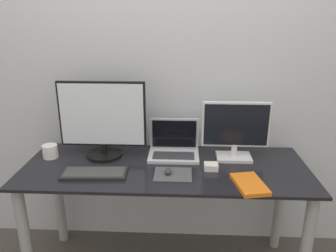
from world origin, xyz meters
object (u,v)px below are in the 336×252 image
(monitor_right, at_px, (235,130))
(mug, at_px, (50,151))
(laptop, at_px, (174,147))
(monitor_left, at_px, (102,120))
(mouse, at_px, (168,171))
(keyboard, at_px, (94,173))
(book, at_px, (249,184))
(power_brick, at_px, (211,167))

(monitor_right, height_order, mug, monitor_right)
(monitor_right, relative_size, laptop, 1.29)
(monitor_left, relative_size, mug, 5.83)
(monitor_left, xyz_separation_m, mouse, (0.42, -0.24, -0.22))
(keyboard, distance_m, book, 0.86)
(monitor_right, distance_m, mouse, 0.50)
(book, height_order, power_brick, power_brick)
(mug, distance_m, power_brick, 1.01)
(laptop, height_order, mug, laptop)
(monitor_right, relative_size, keyboard, 1.10)
(monitor_right, distance_m, laptop, 0.40)
(book, relative_size, mug, 2.79)
(monitor_right, bearing_deg, keyboard, -162.47)
(laptop, xyz_separation_m, mouse, (-0.02, -0.28, -0.04))
(laptop, distance_m, mug, 0.78)
(monitor_right, relative_size, book, 1.59)
(laptop, distance_m, book, 0.57)
(monitor_right, height_order, laptop, monitor_right)
(laptop, relative_size, book, 1.23)
(keyboard, xyz_separation_m, power_brick, (0.67, 0.10, 0.01))
(keyboard, bearing_deg, monitor_left, 90.16)
(laptop, xyz_separation_m, keyboard, (-0.44, -0.30, -0.05))
(monitor_left, distance_m, monitor_right, 0.82)
(monitor_left, distance_m, book, 0.95)
(keyboard, distance_m, power_brick, 0.67)
(monitor_left, distance_m, mug, 0.39)
(power_brick, bearing_deg, monitor_right, 46.42)
(keyboard, xyz_separation_m, mouse, (0.42, 0.02, 0.01))
(book, bearing_deg, laptop, 136.65)
(laptop, bearing_deg, mouse, -94.94)
(monitor_right, distance_m, mug, 1.17)
(keyboard, bearing_deg, mug, 147.20)
(monitor_right, relative_size, mug, 4.45)
(laptop, relative_size, mug, 3.44)
(laptop, height_order, mouse, laptop)
(mug, bearing_deg, keyboard, -32.80)
(monitor_left, height_order, mouse, monitor_left)
(monitor_left, distance_m, laptop, 0.48)
(laptop, height_order, book, laptop)
(monitor_right, xyz_separation_m, keyboard, (-0.82, -0.26, -0.18))
(keyboard, relative_size, power_brick, 4.67)
(book, bearing_deg, mug, 165.58)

